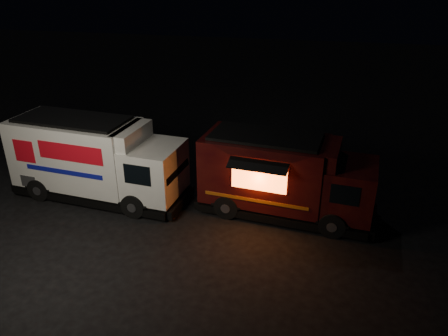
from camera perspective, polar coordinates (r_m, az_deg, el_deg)
ground at (r=15.24m, az=-10.01°, el=-7.04°), size 80.00×80.00×0.00m
white_truck at (r=16.65m, az=-16.07°, el=1.11°), size 6.84×2.87×3.02m
red_truck at (r=15.06m, az=8.25°, el=-1.11°), size 6.32×2.89×2.84m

